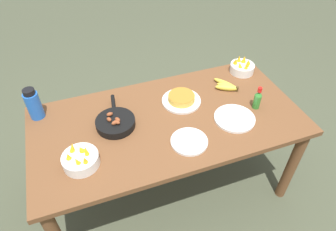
{
  "coord_description": "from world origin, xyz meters",
  "views": [
    {
      "loc": [
        -0.47,
        -1.28,
        2.0
      ],
      "look_at": [
        0.0,
        0.0,
        0.75
      ],
      "focal_mm": 32.0,
      "sensor_mm": 36.0,
      "label": 1
    }
  ],
  "objects_px": {
    "banana_bunch": "(227,86)",
    "empty_plate_far_left": "(189,141)",
    "skillet": "(115,122)",
    "water_bottle": "(34,104)",
    "hot_sauce_bottle": "(258,99)",
    "fruit_bowl_citrus": "(242,67)",
    "frittata_plate_center": "(181,99)",
    "fruit_bowl_mango": "(81,160)",
    "empty_plate_near_front": "(235,118)"
  },
  "relations": [
    {
      "from": "banana_bunch",
      "to": "empty_plate_far_left",
      "type": "height_order",
      "value": "banana_bunch"
    },
    {
      "from": "banana_bunch",
      "to": "skillet",
      "type": "relative_size",
      "value": 0.53
    },
    {
      "from": "water_bottle",
      "to": "hot_sauce_bottle",
      "type": "xyz_separation_m",
      "value": [
        1.34,
        -0.39,
        -0.03
      ]
    },
    {
      "from": "fruit_bowl_citrus",
      "to": "empty_plate_far_left",
      "type": "bearing_deg",
      "value": -140.95
    },
    {
      "from": "fruit_bowl_citrus",
      "to": "hot_sauce_bottle",
      "type": "xyz_separation_m",
      "value": [
        -0.12,
        -0.39,
        0.03
      ]
    },
    {
      "from": "skillet",
      "to": "fruit_bowl_citrus",
      "type": "height_order",
      "value": "fruit_bowl_citrus"
    },
    {
      "from": "frittata_plate_center",
      "to": "skillet",
      "type": "bearing_deg",
      "value": -170.83
    },
    {
      "from": "fruit_bowl_mango",
      "to": "water_bottle",
      "type": "height_order",
      "value": "water_bottle"
    },
    {
      "from": "skillet",
      "to": "frittata_plate_center",
      "type": "relative_size",
      "value": 1.43
    },
    {
      "from": "empty_plate_near_front",
      "to": "empty_plate_far_left",
      "type": "xyz_separation_m",
      "value": [
        -0.34,
        -0.08,
        0.0
      ]
    },
    {
      "from": "fruit_bowl_citrus",
      "to": "water_bottle",
      "type": "distance_m",
      "value": 1.46
    },
    {
      "from": "water_bottle",
      "to": "hot_sauce_bottle",
      "type": "bearing_deg",
      "value": -16.42
    },
    {
      "from": "banana_bunch",
      "to": "empty_plate_far_left",
      "type": "relative_size",
      "value": 0.9
    },
    {
      "from": "empty_plate_far_left",
      "to": "hot_sauce_bottle",
      "type": "height_order",
      "value": "hot_sauce_bottle"
    },
    {
      "from": "hot_sauce_bottle",
      "to": "frittata_plate_center",
      "type": "bearing_deg",
      "value": 153.44
    },
    {
      "from": "empty_plate_far_left",
      "to": "water_bottle",
      "type": "relative_size",
      "value": 1.02
    },
    {
      "from": "fruit_bowl_mango",
      "to": "hot_sauce_bottle",
      "type": "xyz_separation_m",
      "value": [
        1.13,
        0.08,
        0.03
      ]
    },
    {
      "from": "empty_plate_far_left",
      "to": "banana_bunch",
      "type": "bearing_deg",
      "value": 40.53
    },
    {
      "from": "empty_plate_far_left",
      "to": "hot_sauce_bottle",
      "type": "distance_m",
      "value": 0.55
    },
    {
      "from": "frittata_plate_center",
      "to": "fruit_bowl_citrus",
      "type": "height_order",
      "value": "fruit_bowl_citrus"
    },
    {
      "from": "banana_bunch",
      "to": "skillet",
      "type": "height_order",
      "value": "skillet"
    },
    {
      "from": "empty_plate_near_front",
      "to": "hot_sauce_bottle",
      "type": "relative_size",
      "value": 1.59
    },
    {
      "from": "empty_plate_near_front",
      "to": "fruit_bowl_citrus",
      "type": "height_order",
      "value": "fruit_bowl_citrus"
    },
    {
      "from": "frittata_plate_center",
      "to": "empty_plate_far_left",
      "type": "relative_size",
      "value": 1.2
    },
    {
      "from": "fruit_bowl_citrus",
      "to": "water_bottle",
      "type": "height_order",
      "value": "water_bottle"
    },
    {
      "from": "frittata_plate_center",
      "to": "empty_plate_far_left",
      "type": "height_order",
      "value": "frittata_plate_center"
    },
    {
      "from": "skillet",
      "to": "empty_plate_near_front",
      "type": "relative_size",
      "value": 1.45
    },
    {
      "from": "water_bottle",
      "to": "hot_sauce_bottle",
      "type": "relative_size",
      "value": 1.32
    },
    {
      "from": "frittata_plate_center",
      "to": "fruit_bowl_citrus",
      "type": "bearing_deg",
      "value": 17.23
    },
    {
      "from": "empty_plate_far_left",
      "to": "hot_sauce_bottle",
      "type": "xyz_separation_m",
      "value": [
        0.53,
        0.14,
        0.06
      ]
    },
    {
      "from": "banana_bunch",
      "to": "fruit_bowl_mango",
      "type": "relative_size",
      "value": 1.0
    },
    {
      "from": "water_bottle",
      "to": "fruit_bowl_citrus",
      "type": "bearing_deg",
      "value": -0.18
    },
    {
      "from": "banana_bunch",
      "to": "empty_plate_far_left",
      "type": "distance_m",
      "value": 0.59
    },
    {
      "from": "empty_plate_near_front",
      "to": "fruit_bowl_citrus",
      "type": "xyz_separation_m",
      "value": [
        0.31,
        0.44,
        0.03
      ]
    },
    {
      "from": "frittata_plate_center",
      "to": "hot_sauce_bottle",
      "type": "xyz_separation_m",
      "value": [
        0.44,
        -0.22,
        0.05
      ]
    },
    {
      "from": "skillet",
      "to": "fruit_bowl_mango",
      "type": "distance_m",
      "value": 0.33
    },
    {
      "from": "fruit_bowl_citrus",
      "to": "fruit_bowl_mango",
      "type": "bearing_deg",
      "value": -159.28
    },
    {
      "from": "skillet",
      "to": "fruit_bowl_mango",
      "type": "height_order",
      "value": "fruit_bowl_mango"
    },
    {
      "from": "banana_bunch",
      "to": "fruit_bowl_citrus",
      "type": "bearing_deg",
      "value": 35.55
    },
    {
      "from": "skillet",
      "to": "water_bottle",
      "type": "height_order",
      "value": "water_bottle"
    },
    {
      "from": "water_bottle",
      "to": "hot_sauce_bottle",
      "type": "distance_m",
      "value": 1.4
    },
    {
      "from": "fruit_bowl_citrus",
      "to": "water_bottle",
      "type": "bearing_deg",
      "value": 179.82
    },
    {
      "from": "empty_plate_far_left",
      "to": "fruit_bowl_mango",
      "type": "height_order",
      "value": "fruit_bowl_mango"
    },
    {
      "from": "skillet",
      "to": "frittata_plate_center",
      "type": "distance_m",
      "value": 0.47
    },
    {
      "from": "empty_plate_near_front",
      "to": "frittata_plate_center",
      "type": "bearing_deg",
      "value": 132.43
    },
    {
      "from": "skillet",
      "to": "empty_plate_near_front",
      "type": "distance_m",
      "value": 0.74
    },
    {
      "from": "frittata_plate_center",
      "to": "fruit_bowl_mango",
      "type": "bearing_deg",
      "value": -156.62
    },
    {
      "from": "empty_plate_near_front",
      "to": "water_bottle",
      "type": "bearing_deg",
      "value": 158.71
    },
    {
      "from": "fruit_bowl_citrus",
      "to": "water_bottle",
      "type": "xyz_separation_m",
      "value": [
        -1.46,
        0.0,
        0.06
      ]
    },
    {
      "from": "fruit_bowl_mango",
      "to": "hot_sauce_bottle",
      "type": "height_order",
      "value": "hot_sauce_bottle"
    }
  ]
}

